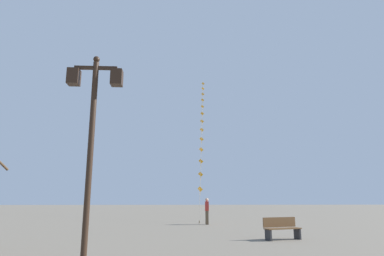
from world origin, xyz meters
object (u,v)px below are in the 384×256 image
(kite_flyer, at_px, (207,210))
(park_bench, at_px, (282,228))
(twin_lantern_lamp_post, at_px, (93,118))
(kite_train, at_px, (202,126))

(kite_flyer, height_order, park_bench, kite_flyer)
(twin_lantern_lamp_post, distance_m, park_bench, 9.39)
(twin_lantern_lamp_post, distance_m, kite_flyer, 15.35)
(kite_train, xyz_separation_m, kite_flyer, (-0.70, -11.75, -8.39))
(kite_train, relative_size, kite_flyer, 11.91)
(kite_train, bearing_deg, twin_lantern_lamp_post, -100.51)
(kite_train, distance_m, park_bench, 22.10)
(twin_lantern_lamp_post, xyz_separation_m, kite_train, (4.87, 26.28, 5.75))
(kite_flyer, xyz_separation_m, park_bench, (2.27, -8.44, -0.45))
(twin_lantern_lamp_post, relative_size, kite_flyer, 3.01)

